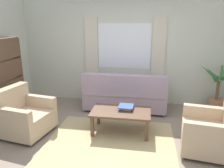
{
  "coord_description": "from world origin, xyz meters",
  "views": [
    {
      "loc": [
        0.58,
        -3.28,
        2.07
      ],
      "look_at": [
        -0.07,
        0.7,
        0.9
      ],
      "focal_mm": 35.44,
      "sensor_mm": 36.0,
      "label": 1
    }
  ],
  "objects_px": {
    "armchair_left": "(23,116)",
    "bookshelf": "(7,79)",
    "couch": "(125,95)",
    "book_stack_on_table": "(126,107)",
    "armchair_right": "(213,132)",
    "coffee_table": "(121,114)",
    "potted_plant": "(218,94)"
  },
  "relations": [
    {
      "from": "couch",
      "to": "coffee_table",
      "type": "xyz_separation_m",
      "value": [
        0.04,
        -1.11,
        0.01
      ]
    },
    {
      "from": "armchair_right",
      "to": "bookshelf",
      "type": "height_order",
      "value": "bookshelf"
    },
    {
      "from": "armchair_left",
      "to": "book_stack_on_table",
      "type": "relative_size",
      "value": 2.88
    },
    {
      "from": "book_stack_on_table",
      "to": "armchair_right",
      "type": "bearing_deg",
      "value": -19.03
    },
    {
      "from": "couch",
      "to": "bookshelf",
      "type": "bearing_deg",
      "value": 18.32
    },
    {
      "from": "armchair_left",
      "to": "bookshelf",
      "type": "height_order",
      "value": "bookshelf"
    },
    {
      "from": "armchair_left",
      "to": "potted_plant",
      "type": "bearing_deg",
      "value": -57.76
    },
    {
      "from": "coffee_table",
      "to": "potted_plant",
      "type": "xyz_separation_m",
      "value": [
        2.06,
        1.28,
        0.08
      ]
    },
    {
      "from": "couch",
      "to": "book_stack_on_table",
      "type": "bearing_deg",
      "value": 97.03
    },
    {
      "from": "couch",
      "to": "book_stack_on_table",
      "type": "distance_m",
      "value": 1.03
    },
    {
      "from": "potted_plant",
      "to": "bookshelf",
      "type": "bearing_deg",
      "value": -167.86
    },
    {
      "from": "couch",
      "to": "book_stack_on_table",
      "type": "relative_size",
      "value": 5.68
    },
    {
      "from": "book_stack_on_table",
      "to": "bookshelf",
      "type": "xyz_separation_m",
      "value": [
        -2.56,
        0.21,
        0.4
      ]
    },
    {
      "from": "couch",
      "to": "coffee_table",
      "type": "distance_m",
      "value": 1.11
    },
    {
      "from": "couch",
      "to": "coffee_table",
      "type": "bearing_deg",
      "value": 92.01
    },
    {
      "from": "armchair_left",
      "to": "bookshelf",
      "type": "bearing_deg",
      "value": 57.03
    },
    {
      "from": "coffee_table",
      "to": "book_stack_on_table",
      "type": "distance_m",
      "value": 0.16
    },
    {
      "from": "armchair_left",
      "to": "bookshelf",
      "type": "xyz_separation_m",
      "value": [
        -0.69,
        0.63,
        0.52
      ]
    },
    {
      "from": "armchair_right",
      "to": "coffee_table",
      "type": "relative_size",
      "value": 0.86
    },
    {
      "from": "book_stack_on_table",
      "to": "potted_plant",
      "type": "relative_size",
      "value": 0.28
    },
    {
      "from": "book_stack_on_table",
      "to": "couch",
      "type": "bearing_deg",
      "value": 97.03
    },
    {
      "from": "coffee_table",
      "to": "potted_plant",
      "type": "relative_size",
      "value": 0.93
    },
    {
      "from": "book_stack_on_table",
      "to": "armchair_left",
      "type": "bearing_deg",
      "value": -167.33
    },
    {
      "from": "couch",
      "to": "coffee_table",
      "type": "relative_size",
      "value": 1.73
    },
    {
      "from": "potted_plant",
      "to": "bookshelf",
      "type": "xyz_separation_m",
      "value": [
        -4.53,
        -0.97,
        0.42
      ]
    },
    {
      "from": "book_stack_on_table",
      "to": "bookshelf",
      "type": "distance_m",
      "value": 2.6
    },
    {
      "from": "coffee_table",
      "to": "potted_plant",
      "type": "height_order",
      "value": "potted_plant"
    },
    {
      "from": "couch",
      "to": "armchair_right",
      "type": "relative_size",
      "value": 2.01
    },
    {
      "from": "armchair_right",
      "to": "bookshelf",
      "type": "bearing_deg",
      "value": -91.91
    },
    {
      "from": "armchair_left",
      "to": "bookshelf",
      "type": "relative_size",
      "value": 0.56
    },
    {
      "from": "armchair_left",
      "to": "potted_plant",
      "type": "relative_size",
      "value": 0.82
    },
    {
      "from": "couch",
      "to": "armchair_left",
      "type": "xyz_separation_m",
      "value": [
        -1.75,
        -1.44,
        -0.01
      ]
    }
  ]
}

